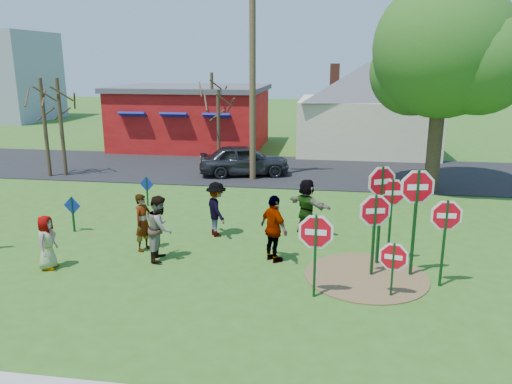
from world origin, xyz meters
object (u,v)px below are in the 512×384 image
(utility_pole, at_px, (253,74))
(leafy_tree, at_px, (446,56))
(suv, at_px, (244,160))
(person_b, at_px, (143,222))
(stop_sign_b, at_px, (381,191))
(stop_sign_c, at_px, (416,199))
(stop_sign_a, at_px, (316,238))
(person_a, at_px, (47,242))
(stop_sign_d, at_px, (392,200))

(utility_pole, xyz_separation_m, leafy_tree, (8.08, -0.90, 0.75))
(suv, bearing_deg, person_b, 158.68)
(stop_sign_b, xyz_separation_m, stop_sign_c, (0.81, -0.65, -0.01))
(leafy_tree, bearing_deg, stop_sign_c, -103.88)
(suv, distance_m, utility_pole, 4.23)
(stop_sign_c, xyz_separation_m, leafy_tree, (2.27, 9.18, 3.54))
(stop_sign_c, relative_size, utility_pole, 0.32)
(stop_sign_b, height_order, suv, stop_sign_b)
(stop_sign_c, distance_m, suv, 12.67)
(stop_sign_a, relative_size, utility_pole, 0.24)
(stop_sign_b, bearing_deg, stop_sign_c, -66.24)
(suv, bearing_deg, stop_sign_a, -177.07)
(person_a, bearing_deg, suv, -19.93)
(stop_sign_b, bearing_deg, suv, 90.89)
(stop_sign_c, bearing_deg, person_b, 163.12)
(stop_sign_c, relative_size, leafy_tree, 0.34)
(person_a, bearing_deg, stop_sign_c, -88.51)
(person_a, distance_m, utility_pole, 12.43)
(stop_sign_a, xyz_separation_m, stop_sign_b, (1.65, 2.24, 0.64))
(stop_sign_b, relative_size, suv, 0.67)
(stop_sign_c, xyz_separation_m, suv, (-6.35, 10.88, -1.32))
(stop_sign_d, distance_m, person_a, 9.37)
(leafy_tree, bearing_deg, stop_sign_d, -108.25)
(stop_sign_a, distance_m, stop_sign_c, 2.99)
(stop_sign_d, bearing_deg, utility_pole, 109.05)
(stop_sign_a, distance_m, stop_sign_b, 2.85)
(stop_sign_a, height_order, suv, stop_sign_a)
(stop_sign_d, height_order, person_a, stop_sign_d)
(suv, relative_size, leafy_tree, 0.50)
(stop_sign_c, distance_m, leafy_tree, 10.10)
(stop_sign_b, height_order, person_b, stop_sign_b)
(utility_pole, bearing_deg, stop_sign_d, -60.43)
(stop_sign_d, height_order, utility_pole, utility_pole)
(stop_sign_d, relative_size, suv, 0.58)
(person_b, height_order, suv, person_b)
(utility_pole, bearing_deg, stop_sign_a, -73.98)
(stop_sign_b, xyz_separation_m, person_b, (-6.77, 0.05, -1.25))
(stop_sign_b, distance_m, person_a, 9.09)
(stop_sign_b, relative_size, stop_sign_c, 0.97)
(leafy_tree, bearing_deg, suv, 168.84)
(stop_sign_a, xyz_separation_m, utility_pole, (-3.35, 11.67, 3.42))
(stop_sign_b, xyz_separation_m, person_a, (-8.84, -1.65, -1.36))
(stop_sign_a, height_order, stop_sign_b, stop_sign_b)
(stop_sign_b, distance_m, suv, 11.71)
(suv, bearing_deg, utility_pole, -160.43)
(utility_pole, bearing_deg, stop_sign_b, -62.09)
(person_b, xyz_separation_m, suv, (1.24, 10.18, -0.08))
(person_b, distance_m, leafy_tree, 13.85)
(stop_sign_b, distance_m, stop_sign_c, 1.04)
(stop_sign_d, bearing_deg, stop_sign_a, -140.35)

